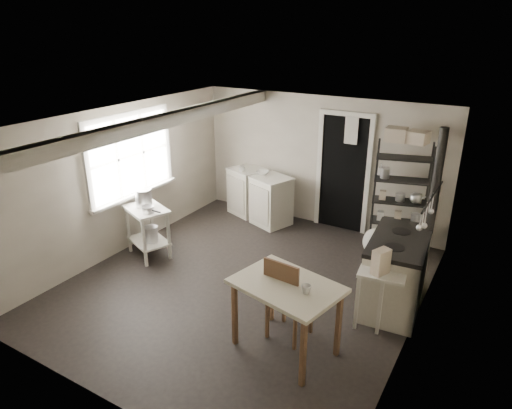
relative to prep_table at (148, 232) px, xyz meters
The scene contains 31 objects.
floor 1.79m from the prep_table, ahead, with size 5.00×5.00×0.00m, color black.
ceiling 2.58m from the prep_table, ahead, with size 5.00×5.00×0.00m, color white.
wall_back 3.17m from the prep_table, 55.42° to the left, with size 4.50×0.02×2.30m, color #B9AF9E.
wall_front 3.11m from the prep_table, 54.66° to the right, with size 4.50×0.02×2.30m, color #B9AF9E.
wall_left 0.90m from the prep_table, behind, with size 0.02×5.00×2.30m, color #B9AF9E.
wall_right 4.07m from the prep_table, ahead, with size 0.02×5.00×2.30m, color #B9AF9E.
window 1.22m from the prep_table, 153.54° to the left, with size 0.12×1.76×1.28m, color silver, non-canonical shape.
doorway 3.39m from the prep_table, 48.74° to the left, with size 0.96×0.10×2.08m, color silver, non-canonical shape.
ceiling_beam 1.88m from the prep_table, ahead, with size 0.18×5.00×0.18m, color silver, non-canonical shape.
wallpaper_panel 4.06m from the prep_table, ahead, with size 0.01×5.00×2.30m, color beige, non-canonical shape.
utensil_rail 4.15m from the prep_table, ahead, with size 0.06×1.20×0.44m, color silver, non-canonical shape.
prep_table is the anchor object (origin of this frame).
stockpot 0.55m from the prep_table, 147.73° to the left, with size 0.25×0.25×0.27m, color silver.
saucepan 0.48m from the prep_table, 35.85° to the right, with size 0.18×0.18×0.10m, color silver.
bucket 0.06m from the prep_table, 12.53° to the right, with size 0.22×0.22×0.24m, color silver.
base_cabinets 2.28m from the prep_table, 71.02° to the left, with size 1.35×0.58×0.89m, color beige, non-canonical shape.
mixing_bowl 2.35m from the prep_table, 68.75° to the left, with size 0.30×0.30×0.07m, color silver.
counter_cup 2.19m from the prep_table, 78.48° to the left, with size 0.12×0.12×0.09m, color silver.
shelf_rack 3.97m from the prep_table, 34.04° to the left, with size 0.83×0.32×1.76m, color black, non-canonical shape.
shelf_jar 3.80m from the prep_table, 37.85° to the left, with size 0.08×0.09×0.19m, color silver.
storage_box_a 4.12m from the prep_table, 35.31° to the left, with size 0.30×0.27×0.21m, color beige.
storage_box_b 4.36m from the prep_table, 33.07° to the left, with size 0.29×0.27×0.19m, color beige.
stove 3.71m from the prep_table, ahead, with size 0.67×1.21×0.95m, color beige, non-canonical shape.
stovepipe 4.22m from the prep_table, 14.98° to the left, with size 0.11×0.11×1.40m, color black, non-canonical shape.
side_ledge 3.66m from the prep_table, ahead, with size 0.53×0.28×0.81m, color silver, non-canonical shape.
oats_box 3.68m from the prep_table, ahead, with size 0.12×0.20×0.30m, color beige.
work_table 3.00m from the prep_table, 17.64° to the right, with size 1.11×0.78×0.85m, color beige, non-canonical shape.
table_cup 3.29m from the prep_table, 17.29° to the right, with size 0.10×0.10×0.09m, color silver.
chair 2.87m from the prep_table, 13.36° to the right, with size 0.44×0.46×1.05m, color brown, non-canonical shape.
flour_sack 3.54m from the prep_table, 30.48° to the left, with size 0.38×0.32×0.45m, color beige.
floor_crock 3.49m from the prep_table, ahead, with size 0.13×0.13×0.17m, color silver.
Camera 1 is at (2.95, -4.70, 3.42)m, focal length 32.00 mm.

